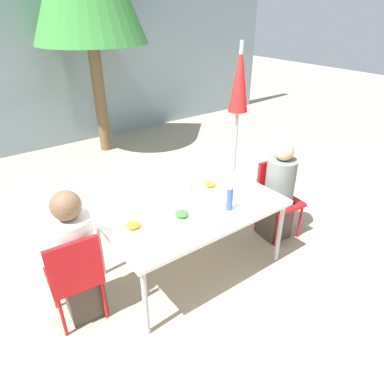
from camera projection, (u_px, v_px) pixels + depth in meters
name	position (u px, v px, depth m)	size (l,w,h in m)	color
ground_plane	(192.00, 266.00, 3.52)	(24.00, 24.00, 0.00)	tan
building_facade	(42.00, 61.00, 5.82)	(10.00, 0.20, 3.00)	gray
dining_table	(192.00, 210.00, 3.19)	(1.66, 1.00, 0.72)	white
chair_left	(75.00, 273.00, 2.69)	(0.43, 0.43, 0.87)	red
person_left	(77.00, 259.00, 2.74)	(0.33, 0.33, 1.19)	#473D33
chair_right	(276.00, 193.00, 3.83)	(0.44, 0.44, 0.87)	red
person_right	(278.00, 194.00, 3.73)	(0.32, 0.32, 1.15)	#473D33
closed_umbrella	(238.00, 96.00, 4.14)	(0.36, 0.36, 2.00)	#333333
plate_0	(182.00, 215.00, 2.99)	(0.22, 0.22, 0.06)	white
plate_1	(210.00, 185.00, 3.48)	(0.21, 0.21, 0.06)	white
plate_2	(134.00, 227.00, 2.84)	(0.22, 0.22, 0.06)	white
bottle	(230.00, 199.00, 3.06)	(0.06, 0.06, 0.23)	#334C8E
drinking_cup	(187.00, 187.00, 3.41)	(0.08, 0.08, 0.08)	silver
salad_bowl	(112.00, 207.00, 3.11)	(0.17, 0.17, 0.05)	white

